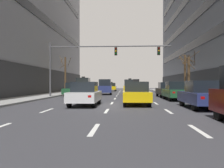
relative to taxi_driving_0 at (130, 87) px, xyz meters
name	(u,v)px	position (x,y,z in m)	size (l,w,h in m)	color
ground_plane	(110,106)	(-1.66, -17.01, -1.00)	(120.00, 120.00, 0.00)	#38383D
lane_stripe_l1_s3	(47,110)	(-4.91, -20.01, -1.00)	(0.16, 2.00, 0.01)	silver
lane_stripe_l1_s4	(69,103)	(-4.91, -15.01, -1.00)	(0.16, 2.00, 0.01)	silver
lane_stripe_l1_s5	(82,99)	(-4.91, -10.01, -1.00)	(0.16, 2.00, 0.01)	silver
lane_stripe_l1_s6	(89,96)	(-4.91, -5.01, -1.00)	(0.16, 2.00, 0.01)	silver
lane_stripe_l1_s7	(95,94)	(-4.91, -0.01, -1.00)	(0.16, 2.00, 0.01)	silver
lane_stripe_l1_s8	(99,93)	(-4.91, 4.99, -1.00)	(0.16, 2.00, 0.01)	silver
lane_stripe_l1_s9	(102,92)	(-4.91, 9.99, -1.00)	(0.16, 2.00, 0.01)	silver
lane_stripe_l1_s10	(104,91)	(-4.91, 14.99, -1.00)	(0.16, 2.00, 0.01)	silver
lane_stripe_l2_s2	(94,129)	(-1.66, -25.01, -1.00)	(0.16, 2.00, 0.01)	silver
lane_stripe_l2_s3	(107,111)	(-1.66, -20.01, -1.00)	(0.16, 2.00, 0.01)	silver
lane_stripe_l2_s4	(112,103)	(-1.66, -15.01, -1.00)	(0.16, 2.00, 0.01)	silver
lane_stripe_l2_s5	(115,99)	(-1.66, -10.01, -1.00)	(0.16, 2.00, 0.01)	silver
lane_stripe_l2_s6	(117,96)	(-1.66, -5.01, -1.00)	(0.16, 2.00, 0.01)	silver
lane_stripe_l2_s7	(118,94)	(-1.66, -0.01, -1.00)	(0.16, 2.00, 0.01)	silver
lane_stripe_l2_s8	(119,93)	(-1.66, 4.99, -1.00)	(0.16, 2.00, 0.01)	silver
lane_stripe_l2_s9	(120,92)	(-1.66, 9.99, -1.00)	(0.16, 2.00, 0.01)	silver
lane_stripe_l2_s10	(120,91)	(-1.66, 14.99, -1.00)	(0.16, 2.00, 0.01)	silver
lane_stripe_l3_s2	(199,131)	(1.59, -25.01, -1.00)	(0.16, 2.00, 0.01)	silver
lane_stripe_l3_s3	(168,111)	(1.59, -20.01, -1.00)	(0.16, 2.00, 0.01)	silver
lane_stripe_l3_s4	(156,103)	(1.59, -15.01, -1.00)	(0.16, 2.00, 0.01)	silver
lane_stripe_l3_s5	(149,99)	(1.59, -10.01, -1.00)	(0.16, 2.00, 0.01)	silver
lane_stripe_l3_s6	(144,96)	(1.59, -5.01, -1.00)	(0.16, 2.00, 0.01)	silver
lane_stripe_l3_s7	(141,94)	(1.59, -0.01, -1.00)	(0.16, 2.00, 0.01)	silver
lane_stripe_l3_s8	(139,93)	(1.59, 4.99, -1.00)	(0.16, 2.00, 0.01)	silver
lane_stripe_l3_s9	(138,92)	(1.59, 9.99, -1.00)	(0.16, 2.00, 0.01)	silver
lane_stripe_l3_s10	(136,91)	(1.59, 14.99, -1.00)	(0.16, 2.00, 0.01)	silver
taxi_driving_0	(130,87)	(0.00, 0.00, 0.00)	(1.76, 4.17, 2.19)	black
car_driving_1	(85,94)	(-3.31, -17.17, -0.23)	(1.77, 4.21, 1.58)	black
taxi_driving_2	(136,93)	(0.06, -16.42, -0.22)	(1.80, 4.25, 1.76)	black
taxi_driving_3	(112,87)	(-3.31, 12.70, -0.21)	(1.83, 4.31, 1.79)	black
car_driving_4	(105,87)	(-3.35, -1.39, 0.01)	(1.93, 4.27, 2.03)	black
car_driving_5	(74,90)	(-6.45, -6.19, -0.23)	(1.91, 4.28, 1.58)	black
taxi_driving_6	(83,86)	(-6.49, -0.34, 0.12)	(2.16, 4.74, 2.45)	black
car_parked_1	(202,95)	(3.80, -18.50, -0.20)	(1.83, 4.36, 1.63)	black
car_parked_2	(176,91)	(3.80, -11.71, -0.19)	(1.86, 4.40, 1.65)	black
car_parked_3	(166,90)	(3.80, -6.96, -0.21)	(1.80, 4.29, 1.61)	black
traffic_signal_0	(96,56)	(-3.74, -8.31, 3.33)	(12.70, 0.35, 5.63)	#4C4C51
street_tree_0	(185,74)	(6.24, -5.26, 1.59)	(1.87, 1.87, 4.81)	#4C3823
street_tree_1	(189,75)	(6.23, -6.79, 1.44)	(2.29, 2.30, 4.93)	#4C3823
street_tree_2	(65,74)	(-9.56, 1.61, 1.92)	(1.85, 1.85, 5.52)	#4C3823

